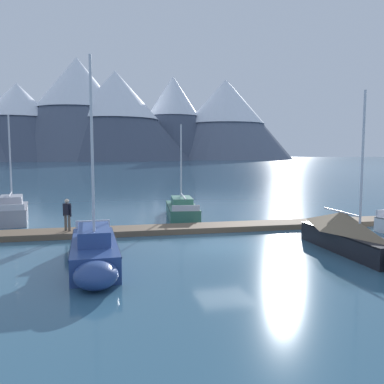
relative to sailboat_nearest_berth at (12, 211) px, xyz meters
The scene contains 12 objects.
ground_plane 15.03m from the sailboat_nearest_berth, 43.28° to the right, with size 700.00×700.00×0.00m, color #335B75.
mountain_central_massif 219.51m from the sailboat_nearest_berth, 98.57° to the left, with size 80.99×80.99×42.65m.
mountain_shoulder_ridge 222.12m from the sailboat_nearest_berth, 90.09° to the left, with size 91.90×91.90×59.19m.
mountain_east_summit 214.21m from the sailboat_nearest_berth, 84.37° to the left, with size 86.57×86.57×51.13m.
mountain_rear_spur 240.37m from the sailboat_nearest_berth, 75.72° to the left, with size 65.77×65.77×53.44m.
mountain_north_horn 247.89m from the sailboat_nearest_berth, 67.73° to the left, with size 88.66×88.66×52.34m.
dock 12.62m from the sailboat_nearest_berth, 29.93° to the right, with size 27.77×2.97×0.30m.
sailboat_nearest_berth is the anchor object (origin of this frame).
sailboat_second_berth 13.32m from the sailboat_nearest_berth, 67.98° to the right, with size 1.74×6.71×7.85m.
sailboat_mid_dock_port 11.07m from the sailboat_nearest_berth, ahead, with size 2.72×6.98×6.32m.
sailboat_mid_dock_starboard 20.46m from the sailboat_nearest_berth, 38.88° to the right, with size 1.80×7.18×6.95m.
person_on_dock 7.22m from the sailboat_nearest_berth, 58.88° to the right, with size 0.45×0.44×1.69m.
Camera 1 is at (-6.08, -17.66, 4.39)m, focal length 37.76 mm.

